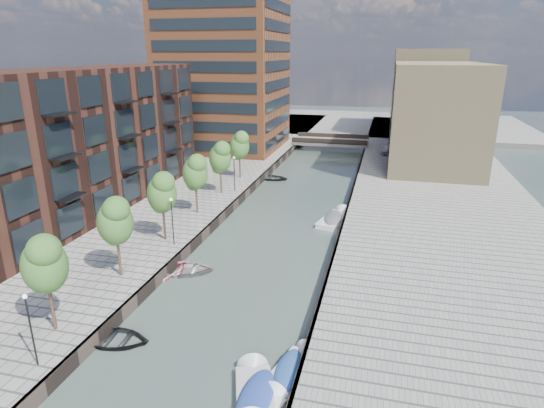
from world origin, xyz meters
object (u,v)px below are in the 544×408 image
at_px(sloop_1, 114,342).
at_px(motorboat_3, 255,395).
at_px(tree_4, 195,171).
at_px(sloop_3, 184,273).
at_px(tree_1, 44,262).
at_px(tree_5, 220,156).
at_px(sloop_2, 185,272).
at_px(bridge, 331,141).
at_px(motorboat_4, 335,218).
at_px(car, 387,149).
at_px(sloop_4, 272,179).
at_px(motorboat_0, 292,369).
at_px(tree_2, 115,220).
at_px(tree_6, 239,145).
at_px(tree_3, 162,191).

xyz_separation_m(sloop_1, motorboat_3, (9.47, -2.39, 0.21)).
bearing_deg(tree_4, sloop_3, -72.63).
bearing_deg(tree_1, tree_5, 90.00).
bearing_deg(sloop_2, tree_1, 144.10).
relative_size(bridge, motorboat_3, 2.35).
distance_m(tree_4, motorboat_3, 26.31).
bearing_deg(motorboat_4, car, 81.15).
xyz_separation_m(tree_1, sloop_4, (3.31, 38.58, -5.31)).
height_order(motorboat_0, motorboat_3, motorboat_3).
xyz_separation_m(tree_1, motorboat_4, (13.51, 24.81, -5.08)).
xyz_separation_m(tree_2, car, (18.18, 47.82, -3.61)).
distance_m(sloop_2, car, 46.92).
bearing_deg(tree_6, motorboat_0, -67.66).
height_order(tree_6, sloop_4, tree_6).
xyz_separation_m(tree_2, tree_3, (0.00, 7.00, 0.00)).
bearing_deg(tree_5, sloop_1, -83.39).
height_order(bridge, sloop_4, bridge).
bearing_deg(motorboat_3, car, 84.36).
bearing_deg(tree_5, bridge, 75.56).
bearing_deg(sloop_1, sloop_4, -4.65).
xyz_separation_m(tree_3, sloop_3, (3.38, -3.82, -5.31)).
bearing_deg(sloop_1, motorboat_4, -27.81).
bearing_deg(bridge, sloop_4, -103.02).
relative_size(sloop_3, car, 1.20).
bearing_deg(tree_1, motorboat_3, -6.84).
relative_size(tree_5, motorboat_0, 1.27).
height_order(tree_1, tree_2, same).
bearing_deg(tree_2, motorboat_3, -34.01).
relative_size(tree_3, sloop_1, 1.31).
xyz_separation_m(sloop_2, motorboat_3, (9.19, -11.83, 0.21)).
bearing_deg(sloop_3, tree_5, -3.34).
relative_size(sloop_1, sloop_2, 1.05).
distance_m(bridge, sloop_1, 60.37).
bearing_deg(tree_2, sloop_1, -62.83).
bearing_deg(tree_3, tree_6, 90.00).
xyz_separation_m(tree_1, car, (18.18, 54.82, -3.61)).
height_order(tree_5, sloop_1, tree_5).
bearing_deg(sloop_2, motorboat_0, -149.17).
bearing_deg(tree_1, sloop_3, 71.61).
xyz_separation_m(tree_4, sloop_3, (3.38, -10.82, -5.31)).
height_order(tree_2, tree_5, same).
distance_m(sloop_2, motorboat_0, 14.17).
xyz_separation_m(tree_6, motorboat_0, (14.01, -34.10, -5.13)).
xyz_separation_m(tree_2, sloop_3, (3.38, 3.18, -5.31)).
relative_size(tree_1, motorboat_3, 1.08).
relative_size(tree_1, tree_3, 1.00).
distance_m(bridge, tree_1, 61.71).
bearing_deg(tree_5, sloop_2, -79.04).
distance_m(tree_1, sloop_2, 12.10).
bearing_deg(tree_6, sloop_2, -82.10).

